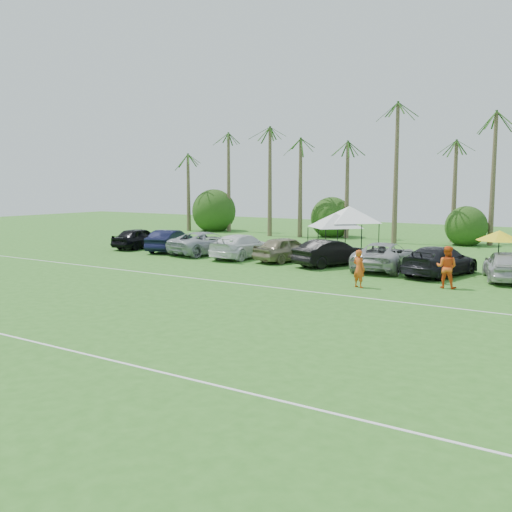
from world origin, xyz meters
The scene contains 26 objects.
field_lines centered at (0.00, 8.00, 0.01)m, with size 80.00×12.10×0.01m.
palm_tree_0 centered at (-22.00, 38.00, 7.48)m, with size 2.40×2.40×8.90m.
palm_tree_1 centered at (-17.00, 38.00, 8.35)m, with size 2.40×2.40×9.90m.
palm_tree_2 centered at (-12.00, 38.00, 9.21)m, with size 2.40×2.40×10.90m.
palm_tree_3 centered at (-8.00, 38.00, 10.06)m, with size 2.40×2.40×11.90m.
palm_tree_4 centered at (-4.00, 38.00, 7.48)m, with size 2.40×2.40×8.90m.
palm_tree_5 centered at (0.00, 38.00, 8.35)m, with size 2.40×2.40×9.90m.
palm_tree_6 centered at (4.00, 38.00, 9.21)m, with size 2.40×2.40×10.90m.
palm_tree_7 centered at (8.00, 38.00, 10.06)m, with size 2.40×2.40×11.90m.
bush_tree_0 centered at (-19.00, 39.00, 1.80)m, with size 4.00×4.00×4.00m.
bush_tree_1 centered at (-6.00, 39.00, 1.80)m, with size 4.00×4.00×4.00m.
bush_tree_2 centered at (6.00, 39.00, 1.80)m, with size 4.00×4.00×4.00m.
sideline_player_a centered at (6.13, 16.21, 0.90)m, with size 0.65×0.43×1.80m, color #E55219.
sideline_player_b centered at (9.64, 18.27, 1.00)m, with size 0.97×0.75×1.99m, color #F8581B.
canopy_tent_left centered at (0.16, 26.32, 2.90)m, with size 4.18×4.18×3.39m.
canopy_tent_right centered at (0.63, 27.54, 3.33)m, with size 4.80×4.80×3.89m.
market_umbrella centered at (11.24, 21.96, 2.28)m, with size 2.28×2.28×2.54m.
parked_car_0 centered at (-14.08, 22.35, 0.78)m, with size 1.85×4.60×1.57m, color black.
parked_car_1 centered at (-10.87, 22.17, 0.78)m, with size 1.66×4.76×1.57m, color black.
parked_car_2 centered at (-7.66, 22.33, 0.78)m, with size 2.60×5.65×1.57m, color #A5A8AF.
parked_car_3 centered at (-4.45, 22.01, 0.78)m, with size 2.20×5.41×1.57m, color white.
parked_car_4 centered at (-1.24, 22.21, 0.78)m, with size 1.85×4.60×1.57m, color gray.
parked_car_5 centered at (1.97, 21.89, 0.78)m, with size 1.66×4.76×1.57m, color black.
parked_car_6 centered at (5.18, 22.19, 0.78)m, with size 2.60×5.65×1.57m, color #A1A1A1.
parked_car_7 centered at (8.39, 21.84, 0.78)m, with size 2.20×5.41×1.57m, color black.
parked_car_8 centered at (11.59, 22.00, 0.78)m, with size 1.85×4.60×1.57m, color silver.
Camera 1 is at (16.46, -8.70, 4.91)m, focal length 40.00 mm.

